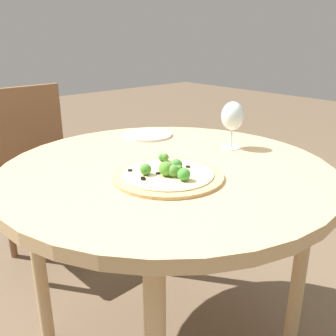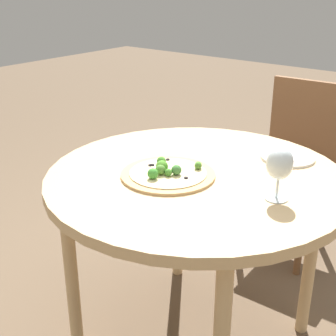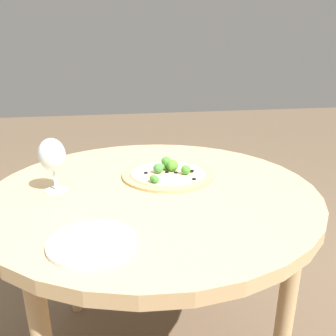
# 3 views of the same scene
# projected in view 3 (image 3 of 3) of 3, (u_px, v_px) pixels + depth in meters

# --- Properties ---
(dining_table) EXTENTS (1.07, 1.07, 0.75)m
(dining_table) POSITION_uv_depth(u_px,v_px,m) (154.00, 205.00, 1.12)
(dining_table) COLOR tan
(dining_table) RESTS_ON ground_plane
(pizza) EXTENTS (0.33, 0.33, 0.06)m
(pizza) POSITION_uv_depth(u_px,v_px,m) (168.00, 173.00, 1.18)
(pizza) COLOR tan
(pizza) RESTS_ON dining_table
(wine_glass) EXTENTS (0.08, 0.08, 0.17)m
(wine_glass) POSITION_uv_depth(u_px,v_px,m) (52.00, 156.00, 1.01)
(wine_glass) COLOR silver
(wine_glass) RESTS_ON dining_table
(plate_near) EXTENTS (0.20, 0.20, 0.01)m
(plate_near) POSITION_uv_depth(u_px,v_px,m) (92.00, 242.00, 0.75)
(plate_near) COLOR silver
(plate_near) RESTS_ON dining_table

